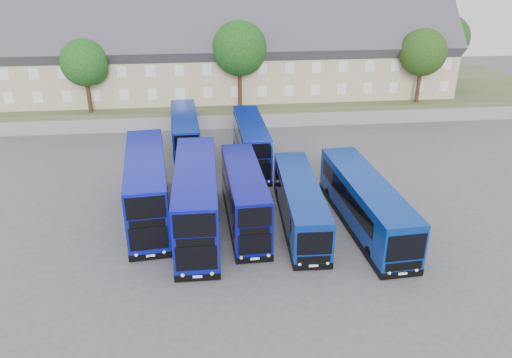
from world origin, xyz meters
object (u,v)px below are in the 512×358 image
(coach_east_a, at_px, (300,204))
(tree_west, at_px, (86,64))
(dd_front_left, at_px, (147,188))
(tree_east, at_px, (423,54))
(dd_front_mid, at_px, (197,201))
(tree_mid, at_px, (241,50))
(tree_far, at_px, (448,40))

(coach_east_a, xyz_separation_m, tree_west, (-18.26, 22.60, 5.49))
(dd_front_left, height_order, tree_east, tree_east)
(dd_front_mid, relative_size, tree_mid, 1.30)
(tree_mid, bearing_deg, dd_front_mid, -101.81)
(tree_west, relative_size, tree_mid, 0.83)
(dd_front_mid, relative_size, tree_far, 1.37)
(dd_front_mid, xyz_separation_m, tree_east, (24.88, 22.83, 5.06))
(coach_east_a, height_order, tree_mid, tree_mid)
(coach_east_a, distance_m, tree_west, 29.57)
(tree_east, bearing_deg, dd_front_mid, -137.45)
(tree_mid, bearing_deg, dd_front_left, -111.83)
(tree_east, bearing_deg, tree_mid, 178.57)
(dd_front_left, height_order, tree_west, tree_west)
(tree_west, bearing_deg, tree_east, 0.00)
(dd_front_left, relative_size, tree_east, 1.47)
(dd_front_left, height_order, tree_far, tree_far)
(tree_west, bearing_deg, coach_east_a, -51.05)
(dd_front_left, xyz_separation_m, tree_east, (28.38, 20.41, 5.09))
(dd_front_left, distance_m, dd_front_mid, 4.26)
(tree_mid, height_order, tree_east, tree_mid)
(tree_mid, bearing_deg, tree_west, -178.21)
(tree_west, relative_size, tree_far, 0.88)
(dd_front_mid, xyz_separation_m, coach_east_a, (7.14, 0.24, -0.77))
(dd_front_left, height_order, dd_front_mid, dd_front_mid)
(coach_east_a, xyz_separation_m, tree_east, (17.74, 22.60, 5.83))
(dd_front_mid, height_order, tree_west, tree_west)
(dd_front_mid, height_order, coach_east_a, dd_front_mid)
(dd_front_mid, bearing_deg, coach_east_a, 2.17)
(dd_front_left, xyz_separation_m, dd_front_mid, (3.50, -2.42, 0.03))
(tree_mid, height_order, tree_far, tree_mid)
(tree_far, bearing_deg, dd_front_mid, -135.98)
(tree_west, bearing_deg, tree_mid, 1.79)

